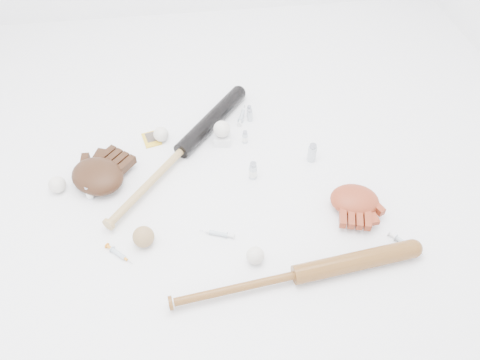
{
  "coord_description": "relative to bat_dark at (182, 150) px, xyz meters",
  "views": [
    {
      "loc": [
        -0.14,
        -1.26,
        1.44
      ],
      "look_at": [
        0.03,
        -0.01,
        0.06
      ],
      "focal_mm": 35.0,
      "sensor_mm": 36.0,
      "label": 1
    }
  ],
  "objects": [
    {
      "name": "syringe_2",
      "position": [
        0.29,
        0.23,
        -0.03
      ],
      "size": [
        0.08,
        0.17,
        0.02
      ],
      "primitive_type": null,
      "rotation": [
        0.0,
        0.0,
        1.25
      ],
      "color": "#ADBCC6",
      "rests_on": "ground"
    },
    {
      "name": "pedestal",
      "position": [
        0.18,
        0.07,
        -0.02
      ],
      "size": [
        0.08,
        0.08,
        0.04
      ],
      "primitive_type": "cube",
      "rotation": [
        0.0,
        0.0,
        -0.12
      ],
      "color": "white",
      "rests_on": "ground"
    },
    {
      "name": "baseball_upper",
      "position": [
        -0.09,
        0.12,
        -0.0
      ],
      "size": [
        0.07,
        0.07,
        0.07
      ],
      "primitive_type": "sphere",
      "color": "silver",
      "rests_on": "ground"
    },
    {
      "name": "vial_3",
      "position": [
        0.55,
        -0.1,
        0.01
      ],
      "size": [
        0.04,
        0.04,
        0.09
      ],
      "primitive_type": "cylinder",
      "color": "silver",
      "rests_on": "ground"
    },
    {
      "name": "baseball_on_pedestal",
      "position": [
        0.18,
        0.07,
        0.04
      ],
      "size": [
        0.07,
        0.07,
        0.07
      ],
      "primitive_type": "sphere",
      "color": "silver",
      "rests_on": "pedestal"
    },
    {
      "name": "trading_card",
      "position": [
        -0.13,
        0.13,
        -0.03
      ],
      "size": [
        0.09,
        0.12,
        0.01
      ],
      "primitive_type": "cube",
      "rotation": [
        0.0,
        0.0,
        0.23
      ],
      "color": "gold",
      "rests_on": "ground"
    },
    {
      "name": "vial_2",
      "position": [
        0.29,
        -0.17,
        0.01
      ],
      "size": [
        0.03,
        0.03,
        0.08
      ],
      "primitive_type": "cylinder",
      "color": "silver",
      "rests_on": "ground"
    },
    {
      "name": "syringe_3",
      "position": [
        0.79,
        -0.58,
        -0.03
      ],
      "size": [
        0.12,
        0.14,
        0.02
      ],
      "primitive_type": null,
      "rotation": [
        0.0,
        0.0,
        -0.88
      ],
      "color": "#ADBCC6",
      "rests_on": "ground"
    },
    {
      "name": "glove_tan",
      "position": [
        0.66,
        -0.38,
        0.0
      ],
      "size": [
        0.28,
        0.28,
        0.08
      ],
      "primitive_type": null,
      "rotation": [
        0.0,
        0.0,
        2.87
      ],
      "color": "maroon",
      "rests_on": "ground"
    },
    {
      "name": "syringe_1",
      "position": [
        0.11,
        -0.44,
        -0.03
      ],
      "size": [
        0.15,
        0.08,
        0.02
      ],
      "primitive_type": null,
      "rotation": [
        0.0,
        0.0,
        2.79
      ],
      "color": "#ADBCC6",
      "rests_on": "ground"
    },
    {
      "name": "baseball_mid",
      "position": [
        0.23,
        -0.57,
        -0.0
      ],
      "size": [
        0.06,
        0.06,
        0.06
      ],
      "primitive_type": "sphere",
      "color": "silver",
      "rests_on": "ground"
    },
    {
      "name": "baseball_aged",
      "position": [
        -0.16,
        -0.44,
        0.0
      ],
      "size": [
        0.08,
        0.08,
        0.08
      ],
      "primitive_type": "sphere",
      "color": "#967448",
      "rests_on": "ground"
    },
    {
      "name": "glove_dark",
      "position": [
        -0.35,
        -0.12,
        0.01
      ],
      "size": [
        0.38,
        0.38,
        0.1
      ],
      "primitive_type": null,
      "rotation": [
        0.0,
        0.0,
        -0.71
      ],
      "color": "#331B0E",
      "rests_on": "ground"
    },
    {
      "name": "vial_5",
      "position": [
        0.28,
        0.05,
        -0.0
      ],
      "size": [
        0.02,
        0.02,
        0.06
      ],
      "primitive_type": "cylinder",
      "color": "silver",
      "rests_on": "ground"
    },
    {
      "name": "vial_0",
      "position": [
        0.33,
        0.2,
        -0.01
      ],
      "size": [
        0.02,
        0.02,
        0.06
      ],
      "primitive_type": "cylinder",
      "color": "silver",
      "rests_on": "ground"
    },
    {
      "name": "bat_dark",
      "position": [
        0.0,
        0.0,
        0.0
      ],
      "size": [
        0.69,
        0.83,
        0.07
      ],
      "primitive_type": null,
      "rotation": [
        0.0,
        0.0,
        0.89
      ],
      "color": "black",
      "rests_on": "ground"
    },
    {
      "name": "vial_4",
      "position": [
        -0.38,
        -0.19,
        -0.0
      ],
      "size": [
        0.03,
        0.03,
        0.07
      ],
      "primitive_type": "cylinder",
      "color": "silver",
      "rests_on": "ground"
    },
    {
      "name": "vial_1",
      "position": [
        0.33,
        0.23,
        -0.01
      ],
      "size": [
        0.02,
        0.02,
        0.06
      ],
      "primitive_type": "cylinder",
      "color": "silver",
      "rests_on": "ground"
    },
    {
      "name": "syringe_0",
      "position": [
        -0.26,
        -0.48,
        -0.03
      ],
      "size": [
        0.12,
        0.12,
        0.02
      ],
      "primitive_type": null,
      "rotation": [
        0.0,
        0.0,
        -0.77
      ],
      "color": "#ADBCC6",
      "rests_on": "ground"
    },
    {
      "name": "baseball_left",
      "position": [
        -0.51,
        -0.13,
        -0.0
      ],
      "size": [
        0.07,
        0.07,
        0.07
      ],
      "primitive_type": "sphere",
      "color": "silver",
      "rests_on": "ground"
    },
    {
      "name": "bat_wood",
      "position": [
        0.36,
        -0.67,
        -0.0
      ],
      "size": [
        0.94,
        0.17,
        0.07
      ],
      "primitive_type": null,
      "rotation": [
        0.0,
        0.0,
        0.11
      ],
      "color": "brown",
      "rests_on": "ground"
    }
  ]
}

